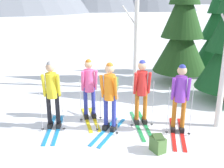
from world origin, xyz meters
TOP-DOWN VIEW (x-y plane):
  - ground_plane at (0.00, 0.00)m, footprint 400.00×400.00m
  - skier_in_yellow at (-1.40, -0.02)m, footprint 0.61×1.68m
  - skier_in_pink at (-0.45, 0.47)m, footprint 0.61×1.62m
  - skier_in_orange at (0.03, -0.30)m, footprint 1.08×1.59m
  - skier_in_red at (0.89, -0.05)m, footprint 0.61×1.77m
  - skier_in_purple at (1.72, -0.61)m, footprint 0.78×1.76m
  - pine_tree_near at (3.26, 3.48)m, footprint 2.14×2.14m
  - pine_tree_far at (5.24, 4.48)m, footprint 1.87×1.87m
  - birch_tree_slender at (1.34, 2.95)m, footprint 0.62×0.90m
  - backpack_on_snow_front at (0.97, -1.43)m, footprint 0.35×0.39m

SIDE VIEW (x-z plane):
  - ground_plane at x=0.00m, z-range 0.00..0.00m
  - backpack_on_snow_front at x=0.97m, z-range 0.00..0.38m
  - skier_in_pink at x=-0.45m, z-range 0.08..1.79m
  - skier_in_purple at x=1.72m, z-range 0.09..1.85m
  - skier_in_red at x=0.89m, z-range 0.09..1.86m
  - skier_in_yellow at x=-1.40m, z-range 0.10..1.89m
  - skier_in_orange at x=0.03m, z-range 0.12..1.91m
  - birch_tree_slender at x=1.34m, z-range 0.04..3.74m
  - pine_tree_far at x=5.24m, z-range -0.19..4.33m
  - pine_tree_near at x=3.26m, z-range -0.22..4.94m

